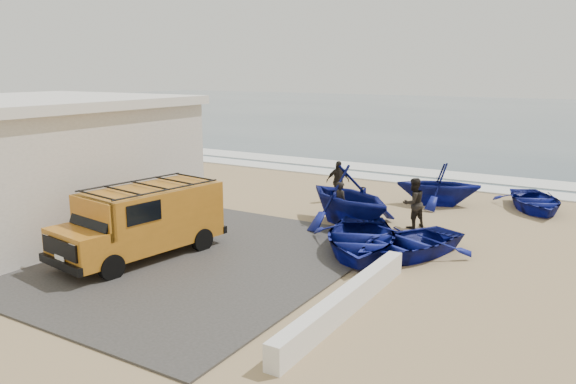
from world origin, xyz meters
The scene contains 16 objects.
ground centered at (0.00, 0.00, 0.00)m, with size 160.00×160.00×0.00m, color tan.
slab centered at (-2.00, -2.00, 0.03)m, with size 12.00×10.00×0.05m, color #423F3D.
ocean centered at (0.00, 56.00, 0.00)m, with size 180.00×88.00×0.01m, color #385166.
surf_line centered at (0.00, 12.00, 0.03)m, with size 180.00×1.60×0.06m, color white.
surf_wash centered at (0.00, 14.50, 0.02)m, with size 180.00×2.20×0.04m, color white.
building centered at (-7.50, -2.00, 2.16)m, with size 8.40×9.40×4.30m.
parapet centered at (5.00, -3.00, 0.28)m, with size 0.35×6.00×0.55m, color silver.
van centered at (-1.52, -2.52, 1.11)m, with size 2.56×5.03×2.06m.
boat_near_left centered at (3.57, 0.95, 0.44)m, with size 3.03×4.24×0.88m, color navy.
boat_near_right centered at (4.81, 1.37, 0.39)m, with size 2.67×3.74×0.77m, color navy.
boat_mid_left centered at (1.96, 3.50, 1.03)m, with size 3.36×3.89×2.05m, color navy.
boat_far_left centered at (3.74, 7.99, 0.84)m, with size 2.74×3.17×1.67m, color navy.
boat_far_right centered at (7.13, 9.03, 0.37)m, with size 2.54×3.55×0.74m, color navy.
fisherman_front centered at (1.75, 3.35, 0.76)m, with size 0.56×0.36×1.52m, color black.
fisherman_middle centered at (3.97, 4.34, 0.85)m, with size 0.83×0.64×1.70m, color black.
fisherman_back centered at (0.07, 6.55, 0.82)m, with size 0.96×0.40×1.64m, color black.
Camera 1 is at (9.86, -13.43, 5.21)m, focal length 35.00 mm.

